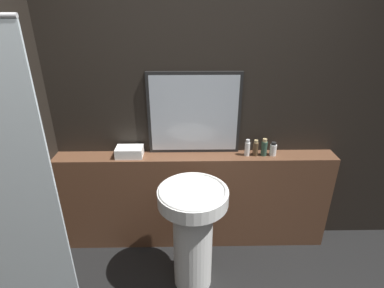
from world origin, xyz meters
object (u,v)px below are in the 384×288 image
Objects in this scene: conditioner_bottle at (255,148)px; body_wash_bottle at (273,149)px; pedestal_sink at (193,229)px; lotion_bottle at (264,148)px; towel_stack at (130,152)px; shampoo_bottle at (247,148)px; mirror at (194,114)px.

body_wash_bottle is at bearing 0.00° from conditioner_bottle.
lotion_bottle reaches higher than pedestal_sink.
conditioner_bottle is (1.06, 0.00, 0.02)m from towel_stack.
towel_stack is 1.53× the size of shampoo_bottle.
pedestal_sink is 0.89m from lotion_bottle.
towel_stack is 1.87× the size of body_wash_bottle.
mirror is at bearing 87.82° from pedestal_sink.
lotion_bottle is (1.13, 0.00, 0.03)m from towel_stack.
shampoo_bottle is (0.99, 0.00, 0.03)m from towel_stack.
shampoo_bottle reaches higher than towel_stack.
towel_stack is (-0.52, 0.47, 0.42)m from pedestal_sink.
pedestal_sink is at bearing -92.18° from mirror.
mirror is 0.59m from conditioner_bottle.
shampoo_bottle is at bearing 45.49° from pedestal_sink.
pedestal_sink is 0.82m from towel_stack.
shampoo_bottle reaches higher than body_wash_bottle.
lotion_bottle is (0.14, 0.00, 0.00)m from shampoo_bottle.
pedestal_sink is 7.48× the size of body_wash_bottle.
towel_stack is at bearing 137.75° from pedestal_sink.
pedestal_sink is 5.85× the size of lotion_bottle.
pedestal_sink is 0.91m from mirror.
lotion_bottle reaches higher than body_wash_bottle.
body_wash_bottle is (0.66, -0.08, -0.29)m from mirror.
lotion_bottle is at bearing -7.75° from mirror.
pedestal_sink is at bearing -142.03° from lotion_bottle.
conditioner_bottle is at bearing 0.00° from towel_stack.
mirror is 0.65m from lotion_bottle.
body_wash_bottle is (0.69, 0.47, 0.44)m from pedestal_sink.
body_wash_bottle is at bearing 0.00° from lotion_bottle.
pedestal_sink is at bearing -145.33° from body_wash_bottle.
conditioner_bottle is at bearing -8.82° from mirror.
body_wash_bottle reaches higher than pedestal_sink.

